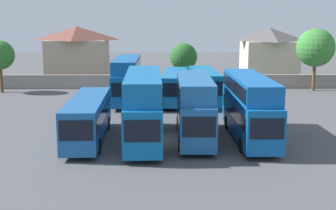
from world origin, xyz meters
TOP-DOWN VIEW (x-y plane):
  - ground at (0.00, 18.00)m, footprint 140.00×140.00m
  - depot_boundary_wall at (0.00, 25.74)m, footprint 56.00×0.50m
  - bus_1 at (-6.09, -0.05)m, footprint 2.78×11.14m
  - bus_2 at (-1.87, -0.22)m, footprint 2.96×11.86m
  - bus_3 at (1.99, 0.22)m, footprint 2.65×10.24m
  - bus_4 at (6.19, 0.28)m, footprint 2.72×11.39m
  - bus_5 at (-4.38, 15.82)m, footprint 2.61×11.06m
  - bus_6 at (0.87, 15.68)m, footprint 3.35×10.87m
  - bus_7 at (4.11, 15.55)m, footprint 2.96×10.36m
  - house_terrace_left at (-12.98, 33.54)m, footprint 8.98×6.82m
  - house_terrace_centre at (15.23, 33.78)m, footprint 7.81×7.80m
  - tree_left_of_lot at (-20.56, 22.74)m, footprint 3.63×3.63m
  - tree_behind_wall at (18.78, 23.74)m, footprint 4.81×4.81m
  - tree_right_of_lot at (2.36, 28.24)m, footprint 3.72×3.72m

SIDE VIEW (x-z plane):
  - ground at x=0.00m, z-range 0.00..0.00m
  - depot_boundary_wall at x=0.00m, z-range 0.00..1.80m
  - bus_1 at x=-6.09m, z-range 0.24..3.52m
  - bus_6 at x=0.87m, z-range 0.24..3.61m
  - bus_7 at x=4.11m, z-range 0.25..3.80m
  - bus_3 at x=1.99m, z-range 0.31..5.12m
  - bus_4 at x=6.19m, z-range 0.31..5.15m
  - bus_5 at x=-4.38m, z-range 0.31..5.18m
  - bus_2 at x=-1.87m, z-range 0.32..5.46m
  - tree_right_of_lot at x=2.36m, z-range 1.01..6.80m
  - house_terrace_centre at x=15.23m, z-range 0.07..7.80m
  - house_terrace_left at x=-12.98m, z-range 0.07..8.00m
  - tree_left_of_lot at x=-20.56m, z-range 1.39..7.86m
  - tree_behind_wall at x=18.78m, z-range 1.51..9.37m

